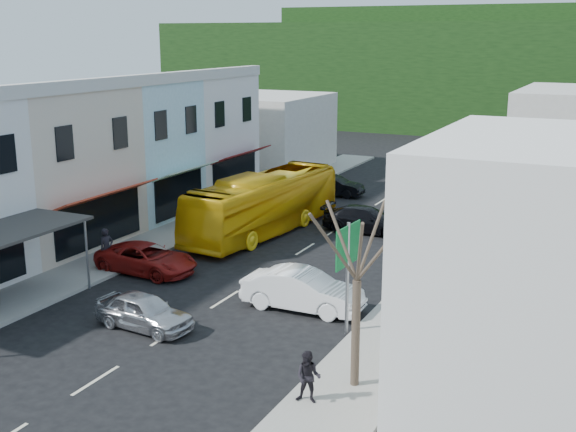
% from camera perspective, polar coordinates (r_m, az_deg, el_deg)
% --- Properties ---
extents(ground, '(120.00, 120.00, 0.00)m').
position_cam_1_polar(ground, '(30.12, -5.00, -6.58)').
color(ground, black).
rests_on(ground, ground).
extents(sidewalk_left, '(3.00, 52.00, 0.15)m').
position_cam_1_polar(sidewalk_left, '(41.99, -6.86, -0.52)').
color(sidewalk_left, gray).
rests_on(sidewalk_left, ground).
extents(sidewalk_right, '(3.00, 52.00, 0.15)m').
position_cam_1_polar(sidewalk_right, '(36.42, 13.51, -3.11)').
color(sidewalk_right, gray).
rests_on(sidewalk_right, ground).
extents(shopfront_row, '(8.25, 30.00, 8.00)m').
position_cam_1_polar(shopfront_row, '(40.31, -16.89, 4.06)').
color(shopfront_row, silver).
rests_on(shopfront_row, ground).
extents(right_building, '(8.00, 9.00, 8.00)m').
position_cam_1_polar(right_building, '(21.22, 21.67, -5.11)').
color(right_building, silver).
rests_on(right_building, ground).
extents(distant_block_left, '(8.00, 10.00, 6.00)m').
position_cam_1_polar(distant_block_left, '(58.12, -1.66, 6.59)').
color(distant_block_left, '#B7B2A8').
rests_on(distant_block_left, ground).
extents(hillside, '(80.00, 26.00, 14.00)m').
position_cam_1_polar(hillside, '(90.73, 15.91, 11.15)').
color(hillside, black).
rests_on(hillside, ground).
extents(bus, '(3.55, 11.78, 3.10)m').
position_cam_1_polar(bus, '(39.46, -1.95, 0.83)').
color(bus, '#ECB40F').
rests_on(bus, ground).
extents(car_silver, '(4.55, 2.20, 1.40)m').
position_cam_1_polar(car_silver, '(27.46, -11.31, -7.35)').
color(car_silver, '#B7B8BD').
rests_on(car_silver, ground).
extents(car_white, '(4.43, 1.88, 1.40)m').
position_cam_1_polar(car_white, '(28.75, 1.17, -6.07)').
color(car_white, white).
rests_on(car_white, ground).
extents(car_red, '(4.68, 2.11, 1.40)m').
position_cam_1_polar(car_red, '(33.69, -11.11, -3.28)').
color(car_red, maroon).
rests_on(car_red, ground).
extents(car_black_near, '(4.54, 1.95, 1.40)m').
position_cam_1_polar(car_black_near, '(40.04, 6.22, -0.30)').
color(car_black_near, black).
rests_on(car_black_near, ground).
extents(car_black_far, '(4.48, 2.00, 1.40)m').
position_cam_1_polar(car_black_far, '(49.04, 3.59, 2.43)').
color(car_black_far, black).
rests_on(car_black_far, ground).
extents(pedestrian_left, '(0.59, 0.70, 1.70)m').
position_cam_1_polar(pedestrian_left, '(34.36, -14.12, -2.58)').
color(pedestrian_left, black).
rests_on(pedestrian_left, sidewalk_left).
extents(pedestrian_right, '(0.77, 0.55, 1.70)m').
position_cam_1_polar(pedestrian_right, '(21.51, 1.62, -12.47)').
color(pedestrian_right, black).
rests_on(pedestrian_right, sidewalk_right).
extents(direction_sign, '(0.49, 1.93, 4.21)m').
position_cam_1_polar(direction_sign, '(26.08, 4.72, -4.99)').
color(direction_sign, '#0C5C28').
rests_on(direction_sign, ground).
extents(street_tree, '(2.89, 2.89, 7.07)m').
position_cam_1_polar(street_tree, '(21.62, 5.47, -5.08)').
color(street_tree, '#362B22').
rests_on(street_tree, ground).
extents(traffic_signal, '(0.58, 1.02, 4.84)m').
position_cam_1_polar(traffic_signal, '(55.29, 16.81, 5.00)').
color(traffic_signal, black).
rests_on(traffic_signal, ground).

